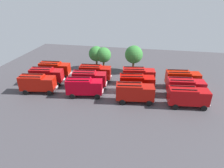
% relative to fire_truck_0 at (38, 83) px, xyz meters
% --- Properties ---
extents(ground_plane, '(66.42, 66.42, 0.00)m').
position_rel_fire_truck_0_xyz_m(ground_plane, '(14.73, 3.88, -2.15)').
color(ground_plane, '#423F44').
extents(fire_truck_0, '(7.48, 3.60, 3.88)m').
position_rel_fire_truck_0_xyz_m(fire_truck_0, '(0.00, 0.00, 0.00)').
color(fire_truck_0, '#B11208').
rests_on(fire_truck_0, ground).
extents(fire_truck_1, '(7.50, 3.70, 3.88)m').
position_rel_fire_truck_0_xyz_m(fire_truck_1, '(9.84, 0.30, 0.00)').
color(fire_truck_1, '#BB0214').
rests_on(fire_truck_1, ground).
extents(fire_truck_2, '(7.44, 3.46, 3.88)m').
position_rel_fire_truck_0_xyz_m(fire_truck_2, '(19.80, -0.12, 0.00)').
color(fire_truck_2, '#A81009').
rests_on(fire_truck_2, ground).
extents(fire_truck_3, '(7.42, 3.38, 3.88)m').
position_rel_fire_truck_0_xyz_m(fire_truck_3, '(29.26, 0.08, 0.00)').
color(fire_truck_3, '#AD0B0D').
rests_on(fire_truck_3, ground).
extents(fire_truck_4, '(7.46, 3.54, 3.88)m').
position_rel_fire_truck_0_xyz_m(fire_truck_4, '(-0.06, 3.96, 0.00)').
color(fire_truck_4, '#AF0D11').
rests_on(fire_truck_4, ground).
extents(fire_truck_5, '(7.46, 3.54, 3.88)m').
position_rel_fire_truck_0_xyz_m(fire_truck_5, '(9.79, 4.00, 0.00)').
color(fire_truck_5, '#A90A14').
rests_on(fire_truck_5, ground).
extents(fire_truck_6, '(7.48, 3.59, 3.88)m').
position_rel_fire_truck_0_xyz_m(fire_truck_6, '(19.85, 4.01, 0.00)').
color(fire_truck_6, '#BA0702').
rests_on(fire_truck_6, ground).
extents(fire_truck_7, '(7.42, 3.37, 3.88)m').
position_rel_fire_truck_0_xyz_m(fire_truck_7, '(29.37, 3.92, 0.00)').
color(fire_truck_7, '#B50B12').
rests_on(fire_truck_7, ground).
extents(fire_truck_8, '(7.38, 3.26, 3.88)m').
position_rel_fire_truck_0_xyz_m(fire_truck_8, '(-0.02, 7.87, 0.00)').
color(fire_truck_8, '#BB1506').
rests_on(fire_truck_8, ground).
extents(fire_truck_9, '(7.39, 3.28, 3.88)m').
position_rel_fire_truck_0_xyz_m(fire_truck_9, '(10.05, 7.64, 0.00)').
color(fire_truck_9, '#AF0E07').
rests_on(fire_truck_9, ground).
extents(fire_truck_10, '(7.47, 3.57, 3.88)m').
position_rel_fire_truck_0_xyz_m(fire_truck_10, '(19.93, 7.89, 0.00)').
color(fire_truck_10, '#B9110F').
rests_on(fire_truck_10, ground).
extents(fire_truck_11, '(7.45, 3.47, 3.88)m').
position_rel_fire_truck_0_xyz_m(fire_truck_11, '(29.33, 7.89, 0.00)').
color(fire_truck_11, '#B91503').
rests_on(fire_truck_11, ground).
extents(firefighter_0, '(0.47, 0.47, 1.78)m').
position_rel_fire_truck_0_xyz_m(firefighter_0, '(-0.79, 10.72, -1.15)').
color(firefighter_0, black).
rests_on(firefighter_0, ground).
extents(firefighter_1, '(0.47, 0.36, 1.64)m').
position_rel_fire_truck_0_xyz_m(firefighter_1, '(22.86, 5.98, -1.24)').
color(firefighter_1, black).
rests_on(firefighter_1, ground).
extents(tree_0, '(3.96, 3.96, 6.14)m').
position_rel_fire_truck_0_xyz_m(tree_0, '(8.39, 15.14, 1.98)').
color(tree_0, brown).
rests_on(tree_0, ground).
extents(tree_1, '(3.92, 3.92, 6.08)m').
position_rel_fire_truck_0_xyz_m(tree_1, '(10.41, 14.69, 1.94)').
color(tree_1, brown).
rests_on(tree_1, ground).
extents(tree_2, '(4.46, 4.46, 6.91)m').
position_rel_fire_truck_0_xyz_m(tree_2, '(18.19, 14.72, 2.50)').
color(tree_2, brown).
rests_on(tree_2, ground).
extents(traffic_cone_0, '(0.48, 0.48, 0.69)m').
position_rel_fire_truck_0_xyz_m(traffic_cone_0, '(7.61, 5.86, -1.81)').
color(traffic_cone_0, '#F2600C').
rests_on(traffic_cone_0, ground).
extents(traffic_cone_1, '(0.51, 0.51, 0.74)m').
position_rel_fire_truck_0_xyz_m(traffic_cone_1, '(30.59, 10.87, -1.79)').
color(traffic_cone_1, '#F2600C').
rests_on(traffic_cone_1, ground).
extents(traffic_cone_2, '(0.46, 0.46, 0.66)m').
position_rel_fire_truck_0_xyz_m(traffic_cone_2, '(30.21, 10.63, -1.82)').
color(traffic_cone_2, '#F2600C').
rests_on(traffic_cone_2, ground).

